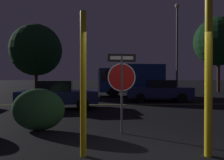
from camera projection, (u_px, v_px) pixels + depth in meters
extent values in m
plane|color=black|center=(148.00, 158.00, 4.32)|extent=(260.00, 260.00, 0.00)
cube|color=gold|center=(119.00, 104.00, 12.86)|extent=(39.45, 0.12, 0.01)
cylinder|color=#4C4C51|center=(122.00, 94.00, 6.20)|extent=(0.06, 0.06, 2.22)
cylinder|color=white|center=(122.00, 77.00, 6.19)|extent=(0.80, 0.09, 0.80)
cylinder|color=#B71414|center=(122.00, 77.00, 6.19)|extent=(0.74, 0.09, 0.74)
cube|color=black|center=(122.00, 58.00, 6.18)|extent=(0.81, 0.11, 0.22)
cube|color=white|center=(122.00, 58.00, 6.18)|extent=(0.66, 0.10, 0.10)
cylinder|color=yellow|center=(83.00, 84.00, 4.39)|extent=(0.12, 0.12, 2.93)
cylinder|color=yellow|center=(209.00, 77.00, 4.39)|extent=(0.15, 0.15, 3.21)
ellipsoid|color=#2D6633|center=(38.00, 110.00, 6.53)|extent=(1.57, 0.71, 1.26)
cube|color=navy|center=(59.00, 97.00, 11.15)|extent=(4.09, 2.26, 0.62)
cube|color=black|center=(56.00, 86.00, 11.13)|extent=(1.72, 1.76, 0.51)
cylinder|color=black|center=(83.00, 101.00, 12.21)|extent=(0.62, 0.26, 0.60)
cylinder|color=black|center=(83.00, 104.00, 10.44)|extent=(0.62, 0.26, 0.60)
cylinder|color=black|center=(38.00, 101.00, 11.88)|extent=(0.62, 0.26, 0.60)
cylinder|color=black|center=(30.00, 105.00, 10.10)|extent=(0.62, 0.26, 0.60)
sphere|color=#F4EFCC|center=(97.00, 95.00, 12.00)|extent=(0.14, 0.14, 0.14)
sphere|color=#F4EFCC|center=(98.00, 97.00, 10.85)|extent=(0.14, 0.14, 0.14)
cube|color=navy|center=(158.00, 92.00, 14.65)|extent=(4.31, 2.05, 0.64)
cube|color=black|center=(160.00, 84.00, 14.64)|extent=(1.76, 1.67, 0.49)
cylinder|color=black|center=(140.00, 98.00, 13.78)|extent=(0.61, 0.23, 0.60)
cylinder|color=black|center=(138.00, 96.00, 15.56)|extent=(0.61, 0.23, 0.60)
cylinder|color=black|center=(182.00, 98.00, 13.74)|extent=(0.61, 0.23, 0.60)
cylinder|color=black|center=(174.00, 96.00, 15.52)|extent=(0.61, 0.23, 0.60)
sphere|color=#F4EFCC|center=(127.00, 92.00, 14.11)|extent=(0.14, 0.14, 0.14)
sphere|color=#F4EFCC|center=(126.00, 91.00, 15.25)|extent=(0.14, 0.14, 0.14)
cube|color=navy|center=(111.00, 80.00, 18.48)|extent=(2.24, 2.43, 1.95)
cube|color=black|center=(111.00, 76.00, 18.47)|extent=(2.04, 2.46, 0.86)
cube|color=navy|center=(142.00, 78.00, 18.80)|extent=(3.54, 2.68, 2.30)
cylinder|color=black|center=(113.00, 92.00, 17.35)|extent=(0.86, 0.35, 0.84)
cylinder|color=black|center=(110.00, 91.00, 19.64)|extent=(0.86, 0.35, 0.84)
cylinder|color=black|center=(153.00, 92.00, 17.73)|extent=(0.86, 0.35, 0.84)
cylinder|color=black|center=(145.00, 90.00, 20.03)|extent=(0.86, 0.35, 0.84)
cylinder|color=#4C4C51|center=(177.00, 52.00, 18.39)|extent=(0.16, 0.16, 7.44)
sphere|color=#F9E5B2|center=(177.00, 6.00, 18.34)|extent=(0.39, 0.39, 0.39)
cylinder|color=#422D1E|center=(218.00, 75.00, 24.04)|extent=(0.32, 0.32, 3.64)
sphere|color=#143819|center=(219.00, 41.00, 23.99)|extent=(5.34, 5.34, 5.34)
cylinder|color=#422D1E|center=(36.00, 81.00, 21.60)|extent=(0.32, 0.32, 2.49)
sphere|color=#143819|center=(36.00, 50.00, 21.57)|extent=(5.08, 5.08, 5.08)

